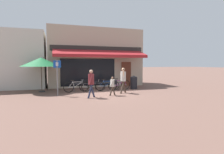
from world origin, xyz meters
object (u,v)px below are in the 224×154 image
at_px(bicycle_blue, 107,85).
at_px(cafe_parasol, 41,62).
at_px(pedestrian_adult, 123,78).
at_px(bicycle_black, 93,86).
at_px(pedestrian_second_adult, 91,81).
at_px(bicycle_purple, 119,85).
at_px(litter_bin, 134,82).
at_px(pedestrian_child, 113,84).
at_px(parking_sign, 57,73).
at_px(bicycle_silver, 76,86).

relative_size(bicycle_blue, cafe_parasol, 0.66).
bearing_deg(pedestrian_adult, bicycle_black, -46.82).
height_order(pedestrian_second_adult, cafe_parasol, cafe_parasol).
bearing_deg(pedestrian_adult, cafe_parasol, -31.47).
xyz_separation_m(bicycle_purple, litter_bin, (1.26, 0.19, 0.13)).
xyz_separation_m(pedestrian_second_adult, litter_bin, (3.82, 2.51, -0.46)).
xyz_separation_m(bicycle_purple, pedestrian_child, (-1.15, -2.01, 0.33)).
bearing_deg(pedestrian_child, parking_sign, -4.34).
distance_m(bicycle_black, pedestrian_child, 2.17).
relative_size(bicycle_silver, pedestrian_adult, 1.06).
relative_size(bicycle_silver, pedestrian_child, 1.54).
bearing_deg(parking_sign, bicycle_black, 23.33).
height_order(bicycle_black, bicycle_blue, bicycle_black).
distance_m(pedestrian_adult, pedestrian_child, 1.14).
bearing_deg(bicycle_purple, pedestrian_second_adult, -146.49).
bearing_deg(parking_sign, pedestrian_child, -16.26).
height_order(pedestrian_second_adult, parking_sign, parking_sign).
bearing_deg(bicycle_purple, bicycle_blue, 166.02).
relative_size(pedestrian_second_adult, cafe_parasol, 0.60).
xyz_separation_m(bicycle_black, litter_bin, (3.23, 0.23, 0.15)).
height_order(litter_bin, parking_sign, parking_sign).
bearing_deg(cafe_parasol, bicycle_purple, -8.48).
bearing_deg(pedestrian_second_adult, bicycle_purple, -149.65).
distance_m(bicycle_black, litter_bin, 3.24).
distance_m(bicycle_silver, bicycle_blue, 2.21).
relative_size(bicycle_silver, bicycle_black, 1.06).
relative_size(bicycle_purple, parking_sign, 0.82).
xyz_separation_m(bicycle_silver, pedestrian_second_adult, (0.58, -2.36, 0.60)).
distance_m(bicycle_black, bicycle_blue, 1.05).
bearing_deg(pedestrian_second_adult, bicycle_silver, -88.03).
height_order(bicycle_silver, parking_sign, parking_sign).
bearing_deg(bicycle_blue, bicycle_silver, -169.55).
distance_m(pedestrian_adult, parking_sign, 4.16).
relative_size(bicycle_silver, cafe_parasol, 0.66).
relative_size(bicycle_silver, pedestrian_second_adult, 1.10).
bearing_deg(bicycle_blue, pedestrian_child, -86.91).
relative_size(pedestrian_adult, pedestrian_child, 1.45).
height_order(bicycle_black, bicycle_purple, bicycle_purple).
bearing_deg(bicycle_purple, pedestrian_child, -128.41).
bearing_deg(litter_bin, pedestrian_adult, -133.33).
xyz_separation_m(pedestrian_child, parking_sign, (-3.23, 0.94, 0.64)).
relative_size(bicycle_black, bicycle_blue, 0.94).
bearing_deg(pedestrian_adult, pedestrian_second_adult, 13.17).
height_order(bicycle_silver, pedestrian_adult, pedestrian_adult).
distance_m(bicycle_black, bicycle_purple, 1.96).
bearing_deg(parking_sign, bicycle_blue, 18.51).
distance_m(pedestrian_child, parking_sign, 3.42).
bearing_deg(pedestrian_second_adult, litter_bin, -158.53).
bearing_deg(bicycle_silver, bicycle_purple, -11.65).
bearing_deg(parking_sign, bicycle_silver, 41.82).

